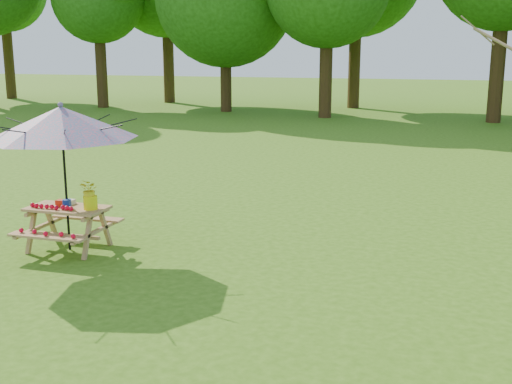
# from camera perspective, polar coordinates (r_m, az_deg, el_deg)

# --- Properties ---
(ground) EXTENTS (120.00, 120.00, 0.00)m
(ground) POSITION_cam_1_polar(r_m,az_deg,el_deg) (8.45, -20.31, -9.10)
(ground) COLOR #376212
(ground) RESTS_ON ground
(picnic_table) EXTENTS (1.20, 1.32, 0.67)m
(picnic_table) POSITION_cam_1_polar(r_m,az_deg,el_deg) (10.20, -16.33, -3.17)
(picnic_table) COLOR #A9844C
(picnic_table) RESTS_ON ground
(patio_umbrella) EXTENTS (2.56, 2.56, 2.25)m
(patio_umbrella) POSITION_cam_1_polar(r_m,az_deg,el_deg) (9.90, -16.90, 5.92)
(patio_umbrella) COLOR black
(patio_umbrella) RESTS_ON ground
(produce_bins) EXTENTS (0.28, 0.36, 0.13)m
(produce_bins) POSITION_cam_1_polar(r_m,az_deg,el_deg) (10.15, -16.55, -0.95)
(produce_bins) COLOR red
(produce_bins) RESTS_ON picnic_table
(tomatoes_row) EXTENTS (0.77, 0.13, 0.07)m
(tomatoes_row) POSITION_cam_1_polar(r_m,az_deg,el_deg) (10.04, -17.73, -1.27)
(tomatoes_row) COLOR red
(tomatoes_row) RESTS_ON picnic_table
(flower_bucket) EXTENTS (0.35, 0.33, 0.45)m
(flower_bucket) POSITION_cam_1_polar(r_m,az_deg,el_deg) (9.83, -14.55, -0.12)
(flower_bucket) COLOR #FFF70D
(flower_bucket) RESTS_ON picnic_table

